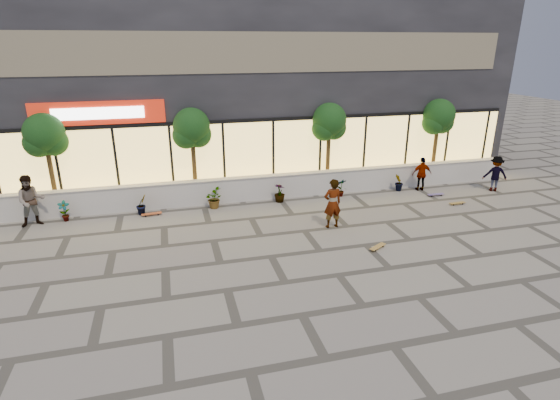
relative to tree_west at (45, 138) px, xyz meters
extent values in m
plane|color=gray|center=(9.00, -7.70, -2.99)|extent=(80.00, 80.00, 0.00)
cube|color=silver|center=(9.00, -0.70, -2.49)|extent=(22.00, 0.35, 1.00)
cube|color=#B2AFA8|center=(9.00, -0.70, -1.97)|extent=(22.00, 0.42, 0.04)
cube|color=black|center=(9.00, 4.80, 1.26)|extent=(24.00, 9.00, 8.50)
cube|color=#FFD366|center=(9.00, 0.28, -1.29)|extent=(23.04, 0.05, 3.00)
cube|color=black|center=(9.00, 0.25, 0.26)|extent=(23.04, 0.08, 0.15)
cube|color=red|center=(2.00, 0.23, 0.81)|extent=(5.00, 0.10, 0.90)
cube|color=white|center=(2.00, 0.16, 0.81)|extent=(3.40, 0.06, 0.45)
cube|color=brown|center=(9.00, 0.28, 3.01)|extent=(21.60, 0.05, 1.60)
imported|color=#133C16|center=(0.50, -1.25, -2.58)|extent=(0.43, 0.29, 0.81)
imported|color=#133C16|center=(3.30, -1.25, -2.58)|extent=(0.57, 0.57, 0.81)
imported|color=#133C16|center=(6.10, -1.25, -2.58)|extent=(0.68, 0.77, 0.81)
imported|color=#133C16|center=(8.90, -1.25, -2.58)|extent=(0.64, 0.64, 0.81)
imported|color=#133C16|center=(11.70, -1.25, -2.58)|extent=(0.46, 0.35, 0.81)
imported|color=#133C16|center=(14.50, -1.25, -2.58)|extent=(0.55, 0.57, 0.81)
cylinder|color=#4B371A|center=(0.00, 0.00, -1.37)|extent=(0.18, 0.18, 3.24)
sphere|color=#133C16|center=(0.00, 0.00, 0.18)|extent=(1.50, 1.50, 1.50)
sphere|color=#133C16|center=(-0.25, -0.05, -0.18)|extent=(1.10, 1.10, 1.10)
sphere|color=#133C16|center=(0.25, 0.05, -0.18)|extent=(1.10, 1.10, 1.10)
cylinder|color=#4B371A|center=(5.50, 0.00, -1.37)|extent=(0.18, 0.18, 3.24)
sphere|color=#133C16|center=(5.50, 0.00, 0.18)|extent=(1.50, 1.50, 1.50)
sphere|color=#133C16|center=(5.25, -0.05, -0.18)|extent=(1.10, 1.10, 1.10)
sphere|color=#133C16|center=(5.75, 0.05, -0.18)|extent=(1.10, 1.10, 1.10)
cylinder|color=#4B371A|center=(11.50, 0.00, -1.37)|extent=(0.18, 0.18, 3.24)
sphere|color=#133C16|center=(11.50, 0.00, 0.18)|extent=(1.50, 1.50, 1.50)
sphere|color=#133C16|center=(11.25, -0.05, -0.18)|extent=(1.10, 1.10, 1.10)
sphere|color=#133C16|center=(11.75, 0.05, -0.18)|extent=(1.10, 1.10, 1.10)
cylinder|color=#4B371A|center=(17.00, 0.00, -1.37)|extent=(0.18, 0.18, 3.24)
sphere|color=#133C16|center=(17.00, 0.00, 0.18)|extent=(1.50, 1.50, 1.50)
sphere|color=#133C16|center=(16.75, -0.05, -0.18)|extent=(1.10, 1.10, 1.10)
sphere|color=#133C16|center=(17.25, 0.05, -0.18)|extent=(1.10, 1.10, 1.10)
imported|color=silver|center=(10.07, -4.33, -2.06)|extent=(0.70, 0.48, 1.84)
imported|color=tan|center=(-0.50, -1.40, -2.02)|extent=(1.09, 0.94, 1.93)
imported|color=white|center=(15.52, -1.40, -2.21)|extent=(0.95, 0.50, 1.55)
imported|color=#9C3B1C|center=(18.71, -2.29, -2.18)|extent=(1.19, 0.97, 1.61)
cube|color=olive|center=(10.88, -6.41, -2.91)|extent=(0.72, 0.53, 0.02)
cylinder|color=black|center=(11.04, -6.24, -2.96)|extent=(0.06, 0.05, 0.05)
cylinder|color=black|center=(11.11, -6.35, -2.96)|extent=(0.06, 0.05, 0.05)
cylinder|color=black|center=(10.66, -6.47, -2.96)|extent=(0.06, 0.05, 0.05)
cylinder|color=black|center=(10.72, -6.58, -2.96)|extent=(0.06, 0.05, 0.05)
cube|color=#B75122|center=(3.65, -1.50, -2.90)|extent=(0.79, 0.29, 0.02)
cylinder|color=black|center=(3.87, -1.40, -2.96)|extent=(0.06, 0.04, 0.06)
cylinder|color=black|center=(3.89, -1.54, -2.96)|extent=(0.06, 0.04, 0.06)
cylinder|color=black|center=(3.41, -1.46, -2.96)|extent=(0.06, 0.04, 0.06)
cylinder|color=black|center=(3.42, -1.60, -2.96)|extent=(0.06, 0.04, 0.06)
cube|color=olive|center=(16.00, -3.47, -2.91)|extent=(0.73, 0.22, 0.02)
cylinder|color=black|center=(16.22, -3.40, -2.96)|extent=(0.05, 0.03, 0.05)
cylinder|color=black|center=(16.23, -3.53, -2.96)|extent=(0.05, 0.03, 0.05)
cylinder|color=black|center=(15.77, -3.42, -2.96)|extent=(0.05, 0.03, 0.05)
cylinder|color=black|center=(15.78, -3.55, -2.96)|extent=(0.05, 0.03, 0.05)
cube|color=#564885|center=(15.76, -2.28, -2.90)|extent=(0.76, 0.20, 0.02)
cylinder|color=black|center=(15.99, -2.22, -2.96)|extent=(0.05, 0.03, 0.05)
cylinder|color=black|center=(15.99, -2.35, -2.96)|extent=(0.05, 0.03, 0.05)
cylinder|color=black|center=(15.53, -2.21, -2.96)|extent=(0.05, 0.03, 0.05)
cylinder|color=black|center=(15.53, -2.35, -2.96)|extent=(0.05, 0.03, 0.05)
camera|label=1|loc=(4.49, -18.12, 3.42)|focal=28.00mm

